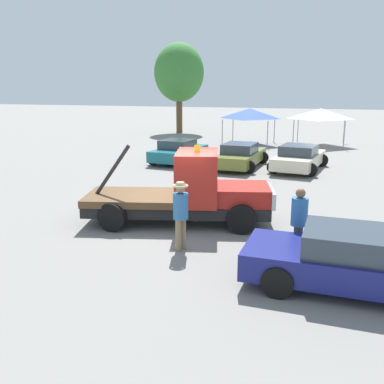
{
  "coord_description": "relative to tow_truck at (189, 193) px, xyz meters",
  "views": [
    {
      "loc": [
        4.72,
        -12.32,
        4.24
      ],
      "look_at": [
        0.5,
        0.0,
        1.05
      ],
      "focal_mm": 40.0,
      "sensor_mm": 36.0,
      "label": 1
    }
  ],
  "objects": [
    {
      "name": "ground_plane",
      "position": [
        -0.36,
        -0.1,
        -0.97
      ],
      "size": [
        160.0,
        160.0,
        0.0
      ],
      "primitive_type": "plane",
      "color": "gray"
    },
    {
      "name": "tow_truck",
      "position": [
        0.0,
        0.0,
        0.0
      ],
      "size": [
        6.2,
        3.44,
        2.51
      ],
      "rotation": [
        0.0,
        0.0,
        0.27
      ],
      "color": "black",
      "rests_on": "ground"
    },
    {
      "name": "foreground_car",
      "position": [
        5.12,
        -3.3,
        -0.32
      ],
      "size": [
        5.23,
        2.02,
        1.34
      ],
      "rotation": [
        0.0,
        0.0,
        -0.01
      ],
      "color": "navy",
      "rests_on": "ground"
    },
    {
      "name": "person_near_truck",
      "position": [
        3.59,
        -1.93,
        0.09
      ],
      "size": [
        0.41,
        0.41,
        1.84
      ],
      "rotation": [
        0.0,
        0.0,
        0.33
      ],
      "color": "#38383D",
      "rests_on": "ground"
    },
    {
      "name": "person_at_hood",
      "position": [
        0.58,
        -2.3,
        0.13
      ],
      "size": [
        0.41,
        0.41,
        1.86
      ],
      "rotation": [
        0.0,
        0.0,
        6.04
      ],
      "color": "#847051",
      "rests_on": "ground"
    },
    {
      "name": "parked_car_teal",
      "position": [
        -4.32,
        10.59,
        -0.32
      ],
      "size": [
        2.76,
        4.45,
        1.34
      ],
      "rotation": [
        0.0,
        0.0,
        1.47
      ],
      "color": "#196670",
      "rests_on": "ground"
    },
    {
      "name": "parked_car_olive",
      "position": [
        -0.59,
        10.15,
        -0.32
      ],
      "size": [
        2.53,
        4.87,
        1.34
      ],
      "rotation": [
        0.0,
        0.0,
        1.53
      ],
      "color": "olive",
      "rests_on": "ground"
    },
    {
      "name": "parked_car_cream",
      "position": [
        2.49,
        10.43,
        -0.32
      ],
      "size": [
        2.9,
        4.92,
        1.34
      ],
      "rotation": [
        0.0,
        0.0,
        1.44
      ],
      "color": "beige",
      "rests_on": "ground"
    },
    {
      "name": "canopy_tent_blue",
      "position": [
        -2.11,
        19.93,
        1.37
      ],
      "size": [
        3.41,
        3.41,
        2.73
      ],
      "color": "#9E9EA3",
      "rests_on": "ground"
    },
    {
      "name": "canopy_tent_white",
      "position": [
        3.0,
        21.06,
        1.38
      ],
      "size": [
        3.56,
        3.56,
        2.74
      ],
      "color": "#9E9EA3",
      "rests_on": "ground"
    },
    {
      "name": "tree_left",
      "position": [
        -10.23,
        26.44,
        4.61
      ],
      "size": [
        4.66,
        4.66,
        8.31
      ],
      "color": "brown",
      "rests_on": "ground"
    }
  ]
}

